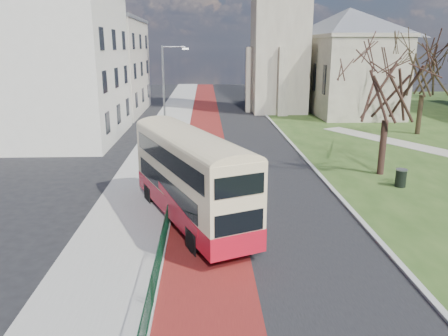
{
  "coord_description": "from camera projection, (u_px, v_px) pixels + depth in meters",
  "views": [
    {
      "loc": [
        -1.2,
        -17.38,
        8.02
      ],
      "look_at": [
        -0.27,
        4.23,
        2.0
      ],
      "focal_mm": 35.0,
      "sensor_mm": 36.0,
      "label": 1
    }
  ],
  "objects": [
    {
      "name": "streetlamp",
      "position": [
        166.0,
        91.0,
        34.84
      ],
      "size": [
        2.13,
        0.18,
        8.0
      ],
      "color": "gray",
      "rests_on": "pavement_west"
    },
    {
      "name": "street_block_near",
      "position": [
        57.0,
        65.0,
        37.77
      ],
      "size": [
        10.3,
        14.3,
        13.0
      ],
      "color": "silver",
      "rests_on": "ground"
    },
    {
      "name": "bus_lane",
      "position": [
        206.0,
        142.0,
        38.12
      ],
      "size": [
        3.4,
        120.0,
        0.01
      ],
      "primitive_type": "cube",
      "color": "#591414",
      "rests_on": "ground"
    },
    {
      "name": "winter_tree_near",
      "position": [
        390.0,
        76.0,
        26.69
      ],
      "size": [
        7.58,
        7.58,
        9.06
      ],
      "rotation": [
        0.0,
        0.0,
        0.27
      ],
      "color": "#321F19",
      "rests_on": "grass_green"
    },
    {
      "name": "street_block_far",
      "position": [
        100.0,
        66.0,
        53.37
      ],
      "size": [
        10.3,
        16.3,
        11.5
      ],
      "color": "beige",
      "rests_on": "ground"
    },
    {
      "name": "kerb_west",
      "position": [
        185.0,
        141.0,
        38.03
      ],
      "size": [
        0.25,
        120.0,
        0.13
      ],
      "primitive_type": "cube",
      "color": "#999993",
      "rests_on": "ground"
    },
    {
      "name": "pavement_west",
      "position": [
        162.0,
        142.0,
        37.95
      ],
      "size": [
        4.0,
        120.0,
        0.12
      ],
      "primitive_type": "cube",
      "color": "gray",
      "rests_on": "ground"
    },
    {
      "name": "kerb_east",
      "position": [
        284.0,
        136.0,
        40.34
      ],
      "size": [
        0.25,
        80.0,
        0.13
      ],
      "primitive_type": "cube",
      "color": "#999993",
      "rests_on": "ground"
    },
    {
      "name": "litter_bin",
      "position": [
        401.0,
        178.0,
        25.66
      ],
      "size": [
        0.86,
        0.86,
        1.07
      ],
      "rotation": [
        0.0,
        0.0,
        -0.36
      ],
      "color": "black",
      "rests_on": "grass_green"
    },
    {
      "name": "pedestrian_railing",
      "position": [
        172.0,
        197.0,
        22.51
      ],
      "size": [
        0.07,
        24.0,
        1.12
      ],
      "color": "#0D3A22",
      "rests_on": "ground"
    },
    {
      "name": "bus",
      "position": [
        190.0,
        173.0,
        20.09
      ],
      "size": [
        6.02,
        10.16,
        4.2
      ],
      "rotation": [
        0.0,
        0.0,
        0.4
      ],
      "color": "#B01020",
      "rests_on": "ground"
    },
    {
      "name": "road_carriageway",
      "position": [
        236.0,
        141.0,
        38.24
      ],
      "size": [
        9.0,
        120.0,
        0.01
      ],
      "primitive_type": "cube",
      "color": "black",
      "rests_on": "ground"
    },
    {
      "name": "ground",
      "position": [
        234.0,
        238.0,
        18.93
      ],
      "size": [
        160.0,
        160.0,
        0.0
      ],
      "primitive_type": "plane",
      "color": "black",
      "rests_on": "ground"
    },
    {
      "name": "winter_tree_far",
      "position": [
        426.0,
        63.0,
        39.63
      ],
      "size": [
        8.44,
        8.44,
        9.41
      ],
      "rotation": [
        0.0,
        0.0,
        -0.42
      ],
      "color": "#2E2417",
      "rests_on": "grass_green"
    },
    {
      "name": "gothic_church",
      "position": [
        318.0,
        3.0,
        52.5
      ],
      "size": [
        16.38,
        18.0,
        40.0
      ],
      "color": "gray",
      "rests_on": "ground"
    }
  ]
}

